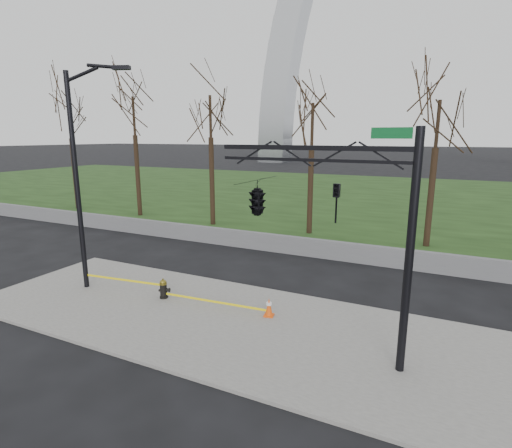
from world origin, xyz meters
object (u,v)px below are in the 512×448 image
at_px(traffic_cone, 269,307).
at_px(traffic_signal_mast, 283,200).
at_px(fire_hydrant, 164,289).
at_px(street_light, 81,167).

relative_size(traffic_cone, traffic_signal_mast, 0.10).
distance_m(traffic_cone, traffic_signal_mast, 4.05).
bearing_deg(fire_hydrant, traffic_signal_mast, -30.95).
bearing_deg(street_light, traffic_signal_mast, -24.11).
bearing_deg(traffic_cone, fire_hydrant, -175.84).
relative_size(fire_hydrant, traffic_signal_mast, 0.12).
xyz_separation_m(fire_hydrant, traffic_cone, (3.99, 0.29, -0.04)).
bearing_deg(traffic_cone, street_light, -175.02).
bearing_deg(street_light, traffic_cone, -14.83).
height_order(traffic_cone, traffic_signal_mast, traffic_signal_mast).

